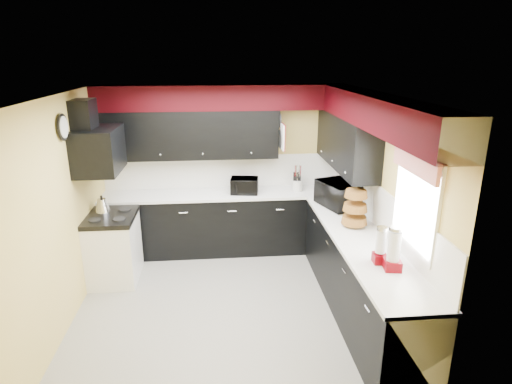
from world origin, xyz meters
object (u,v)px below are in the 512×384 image
toaster_oven (244,186)px  utensil_crock (297,186)px  knife_block (297,182)px  microwave (339,194)px  kettle (102,205)px

toaster_oven → utensil_crock: bearing=11.1°
toaster_oven → knife_block: bearing=15.3°
microwave → kettle: 3.16m
toaster_oven → microwave: size_ratio=0.66×
knife_block → kettle: 2.80m
toaster_oven → utensil_crock: size_ratio=2.43×
utensil_crock → knife_block: size_ratio=0.66×
toaster_oven → kettle: toaster_oven is taller
knife_block → kettle: (-2.73, -0.64, -0.06)m
microwave → toaster_oven: bearing=41.6°
toaster_oven → kettle: size_ratio=2.06×
microwave → knife_block: (-0.43, 0.79, -0.04)m
toaster_oven → knife_block: (0.81, 0.10, 0.01)m
utensil_crock → kettle: utensil_crock is taller
knife_block → kettle: bearing=-157.7°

